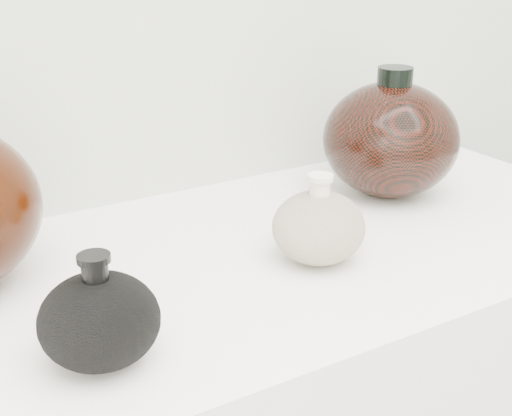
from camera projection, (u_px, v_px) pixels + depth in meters
black_gourd_vase at (99, 320)px, 0.66m from camera, size 0.14×0.14×0.11m
cream_gourd_vase at (319, 227)px, 0.86m from camera, size 0.12×0.12×0.11m
right_round_pot at (391, 139)px, 1.07m from camera, size 0.25×0.25×0.19m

